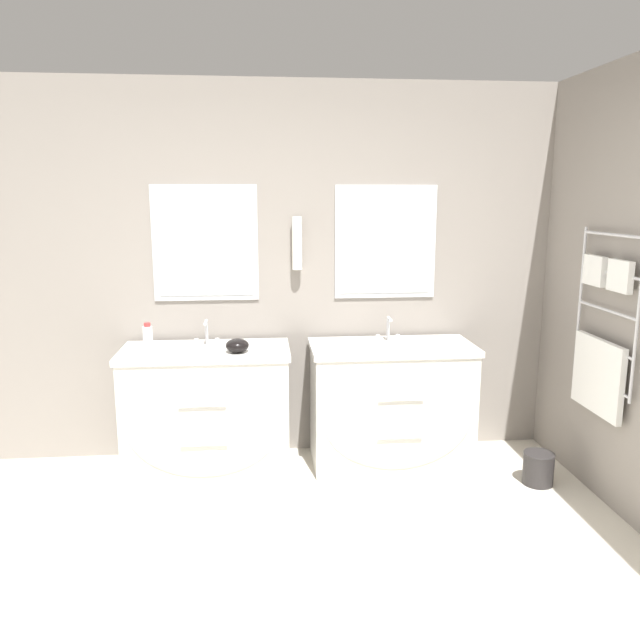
% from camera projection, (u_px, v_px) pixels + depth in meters
% --- Properties ---
extents(wall_back, '(5.31, 0.15, 2.60)m').
position_uv_depth(wall_back, '(290.00, 272.00, 4.38)').
color(wall_back, gray).
rests_on(wall_back, ground_plane).
extents(vanity_left, '(1.10, 0.60, 0.85)m').
position_uv_depth(vanity_left, '(207.00, 411.00, 4.14)').
color(vanity_left, silver).
rests_on(vanity_left, ground_plane).
extents(vanity_right, '(1.10, 0.60, 0.85)m').
position_uv_depth(vanity_right, '(392.00, 405.00, 4.25)').
color(vanity_right, silver).
rests_on(vanity_right, ground_plane).
extents(faucet_left, '(0.17, 0.11, 0.17)m').
position_uv_depth(faucet_left, '(206.00, 333.00, 4.20)').
color(faucet_left, silver).
rests_on(faucet_left, vanity_left).
extents(faucet_right, '(0.17, 0.11, 0.17)m').
position_uv_depth(faucet_right, '(388.00, 329.00, 4.32)').
color(faucet_right, silver).
rests_on(faucet_right, vanity_right).
extents(toiletry_bottle, '(0.06, 0.06, 0.20)m').
position_uv_depth(toiletry_bottle, '(148.00, 339.00, 3.95)').
color(toiletry_bottle, silver).
rests_on(toiletry_bottle, vanity_left).
extents(amenity_bowl, '(0.15, 0.15, 0.09)m').
position_uv_depth(amenity_bowl, '(237.00, 346.00, 3.98)').
color(amenity_bowl, black).
rests_on(amenity_bowl, vanity_left).
extents(waste_bin, '(0.20, 0.20, 0.21)m').
position_uv_depth(waste_bin, '(538.00, 468.00, 4.02)').
color(waste_bin, '#282626').
rests_on(waste_bin, ground_plane).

